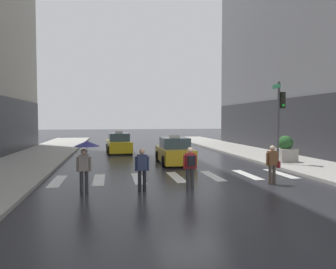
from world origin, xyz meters
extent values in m
plane|color=#26262B|center=(0.00, 0.00, 0.00)|extent=(160.00, 160.00, 0.00)
cube|color=silver|center=(-5.40, 3.00, 0.00)|extent=(0.50, 2.80, 0.01)
cube|color=silver|center=(-3.60, 3.00, 0.00)|extent=(0.50, 2.80, 0.01)
cube|color=silver|center=(-1.80, 3.00, 0.00)|extent=(0.50, 2.80, 0.01)
cube|color=silver|center=(0.00, 3.00, 0.00)|extent=(0.50, 2.80, 0.01)
cube|color=silver|center=(1.80, 3.00, 0.00)|extent=(0.50, 2.80, 0.01)
cube|color=silver|center=(3.60, 3.00, 0.00)|extent=(0.50, 2.80, 0.01)
cube|color=silver|center=(5.40, 3.00, 0.00)|extent=(0.50, 2.80, 0.01)
cube|color=#2D2D33|center=(10.45, 9.54, 2.20)|extent=(0.10, 31.36, 4.40)
cylinder|color=#47474C|center=(6.65, 5.43, 2.55)|extent=(0.14, 0.14, 4.80)
cube|color=black|center=(6.87, 5.43, 3.88)|extent=(0.30, 0.26, 0.95)
sphere|color=#28231E|center=(6.87, 5.29, 4.18)|extent=(0.17, 0.17, 0.17)
sphere|color=#28231E|center=(6.87, 5.29, 3.88)|extent=(0.17, 0.17, 0.17)
sphere|color=green|center=(6.87, 5.29, 3.58)|extent=(0.17, 0.17, 0.17)
cube|color=#196638|center=(6.60, 5.61, 4.70)|extent=(0.04, 0.84, 0.24)
cube|color=gold|center=(0.86, 7.65, 0.56)|extent=(1.85, 4.52, 0.84)
cube|color=#384C5B|center=(0.85, 7.55, 1.30)|extent=(1.62, 2.12, 0.64)
cube|color=silver|center=(0.85, 7.55, 1.71)|extent=(0.60, 0.25, 0.18)
cylinder|color=black|center=(0.01, 9.01, 0.33)|extent=(0.23, 0.66, 0.66)
cylinder|color=black|center=(1.72, 8.99, 0.33)|extent=(0.23, 0.66, 0.66)
cylinder|color=black|center=(-0.01, 6.31, 0.33)|extent=(0.23, 0.66, 0.66)
cylinder|color=black|center=(1.70, 6.29, 0.33)|extent=(0.23, 0.66, 0.66)
cube|color=#F2EAB2|center=(0.25, 9.92, 0.60)|extent=(0.20, 0.04, 0.14)
cube|color=#F2EAB2|center=(1.51, 9.91, 0.60)|extent=(0.20, 0.04, 0.14)
cube|color=yellow|center=(-2.38, 14.75, 0.56)|extent=(2.05, 4.59, 0.84)
cube|color=#384C5B|center=(-2.37, 14.65, 1.30)|extent=(1.71, 2.19, 0.64)
cube|color=silver|center=(-2.37, 14.65, 1.71)|extent=(0.61, 0.27, 0.18)
cylinder|color=black|center=(-3.31, 16.05, 0.33)|extent=(0.26, 0.67, 0.66)
cylinder|color=black|center=(-1.60, 16.14, 0.33)|extent=(0.26, 0.67, 0.66)
cylinder|color=black|center=(-3.16, 13.35, 0.33)|extent=(0.26, 0.67, 0.66)
cylinder|color=black|center=(-1.45, 13.45, 0.33)|extent=(0.26, 0.67, 0.66)
cube|color=#F2EAB2|center=(-3.14, 16.98, 0.60)|extent=(0.20, 0.05, 0.14)
cube|color=#F2EAB2|center=(-1.88, 17.05, 0.60)|extent=(0.20, 0.05, 0.14)
cylinder|color=#333338|center=(-4.14, 0.50, 0.41)|extent=(0.14, 0.14, 0.82)
cylinder|color=#333338|center=(-3.96, 0.50, 0.41)|extent=(0.14, 0.14, 0.82)
cube|color=gray|center=(-4.05, 0.50, 1.12)|extent=(0.36, 0.24, 0.60)
sphere|color=tan|center=(-4.05, 0.50, 1.54)|extent=(0.22, 0.22, 0.22)
cylinder|color=gray|center=(-4.28, 0.50, 1.07)|extent=(0.09, 0.09, 0.55)
cylinder|color=gray|center=(-3.82, 0.50, 1.07)|extent=(0.09, 0.09, 0.55)
cylinder|color=#4C4C4C|center=(-3.93, 0.50, 1.42)|extent=(0.02, 0.02, 1.00)
cone|color=navy|center=(-3.93, 0.50, 1.84)|extent=(0.96, 0.96, 0.20)
cylinder|color=#333338|center=(-0.09, 0.41, 0.41)|extent=(0.14, 0.14, 0.82)
cylinder|color=#333338|center=(0.09, 0.41, 0.41)|extent=(0.14, 0.14, 0.82)
cube|color=maroon|center=(0.00, 0.41, 1.12)|extent=(0.36, 0.24, 0.60)
sphere|color=beige|center=(0.00, 0.41, 1.54)|extent=(0.22, 0.22, 0.22)
cylinder|color=maroon|center=(-0.23, 0.41, 1.07)|extent=(0.09, 0.09, 0.55)
cylinder|color=maroon|center=(0.23, 0.41, 1.07)|extent=(0.09, 0.09, 0.55)
cube|color=black|center=(0.00, 0.19, 1.14)|extent=(0.28, 0.18, 0.40)
cylinder|color=#473D33|center=(3.53, 0.60, 0.41)|extent=(0.14, 0.14, 0.82)
cylinder|color=#473D33|center=(3.71, 0.60, 0.41)|extent=(0.14, 0.14, 0.82)
cube|color=brown|center=(3.62, 0.60, 1.12)|extent=(0.36, 0.24, 0.60)
sphere|color=beige|center=(3.62, 0.60, 1.54)|extent=(0.22, 0.22, 0.22)
cylinder|color=brown|center=(3.39, 0.60, 1.07)|extent=(0.09, 0.09, 0.55)
cylinder|color=brown|center=(3.85, 0.60, 1.07)|extent=(0.09, 0.09, 0.55)
cube|color=maroon|center=(3.90, 0.60, 0.84)|extent=(0.10, 0.20, 0.28)
cylinder|color=black|center=(-2.00, 0.26, 0.41)|extent=(0.14, 0.14, 0.82)
cylinder|color=black|center=(-1.82, 0.26, 0.41)|extent=(0.14, 0.14, 0.82)
cube|color=#2D3856|center=(-1.91, 0.26, 1.12)|extent=(0.36, 0.24, 0.60)
sphere|color=tan|center=(-1.91, 0.26, 1.54)|extent=(0.22, 0.22, 0.22)
cylinder|color=#2D3856|center=(-2.14, 0.26, 1.07)|extent=(0.09, 0.09, 0.55)
cylinder|color=#2D3856|center=(-1.68, 0.26, 1.07)|extent=(0.09, 0.09, 0.55)
cube|color=#A8A399|center=(7.56, 6.14, 0.55)|extent=(1.10, 1.10, 0.80)
sphere|color=#285628|center=(7.56, 6.14, 1.30)|extent=(0.90, 0.90, 0.90)
camera|label=1|loc=(-3.08, -11.46, 2.73)|focal=33.46mm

